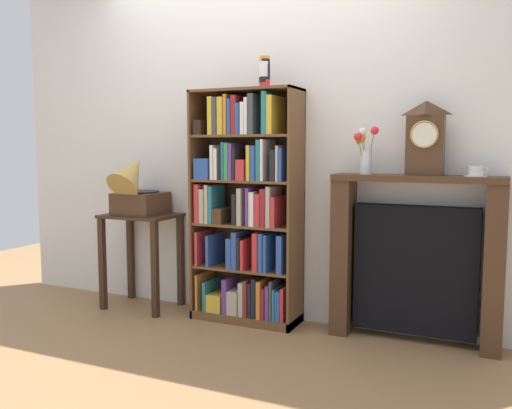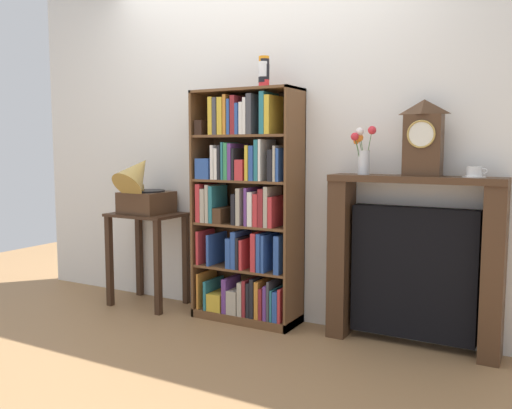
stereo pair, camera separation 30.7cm
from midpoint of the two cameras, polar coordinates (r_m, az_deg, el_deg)
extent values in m
cube|color=#997047|center=(3.91, -3.84, -12.47)|extent=(7.54, 6.40, 0.02)
cube|color=silver|center=(3.89, -0.18, 7.07)|extent=(4.54, 0.08, 2.60)
cube|color=brown|center=(3.99, -8.09, -0.03)|extent=(0.02, 0.30, 1.63)
cube|color=brown|center=(3.64, 1.83, -0.54)|extent=(0.02, 0.30, 1.63)
cube|color=#4C311C|center=(3.93, -2.35, -0.06)|extent=(0.76, 0.01, 1.63)
cube|color=brown|center=(3.80, -3.43, 11.87)|extent=(0.76, 0.30, 0.02)
cube|color=brown|center=(3.96, -3.28, -11.59)|extent=(0.76, 0.30, 0.06)
cube|color=orange|center=(4.07, -7.62, -8.84)|extent=(0.02, 0.25, 0.26)
cube|color=teal|center=(4.04, -6.88, -9.30)|extent=(0.02, 0.24, 0.21)
cube|color=gold|center=(4.00, -6.10, -10.08)|extent=(0.12, 0.21, 0.12)
cube|color=#663884|center=(3.94, -4.96, -9.39)|extent=(0.04, 0.21, 0.25)
cube|color=#B2A893|center=(3.93, -4.13, -10.03)|extent=(0.08, 0.23, 0.17)
cube|color=#B2A893|center=(3.89, -3.27, -9.67)|extent=(0.04, 0.22, 0.24)
cube|color=maroon|center=(3.86, -2.86, -9.63)|extent=(0.03, 0.21, 0.25)
cube|color=black|center=(3.87, -2.25, -9.69)|extent=(0.02, 0.26, 0.24)
cube|color=black|center=(3.84, -1.97, -9.58)|extent=(0.03, 0.22, 0.27)
cube|color=orange|center=(3.83, -1.42, -9.71)|extent=(0.03, 0.24, 0.26)
cube|color=maroon|center=(3.82, -1.02, -10.11)|extent=(0.02, 0.23, 0.22)
cube|color=#663884|center=(3.81, -0.50, -9.98)|extent=(0.03, 0.25, 0.24)
cube|color=#424247|center=(3.80, -0.13, -9.76)|extent=(0.02, 0.25, 0.27)
cube|color=teal|center=(3.78, 0.04, -10.27)|extent=(0.02, 0.21, 0.22)
cube|color=#2D519E|center=(3.77, 0.44, -10.40)|extent=(0.04, 0.20, 0.21)
cube|color=#C63338|center=(3.75, 0.90, -10.29)|extent=(0.02, 0.21, 0.23)
cube|color=brown|center=(3.87, -3.31, -6.67)|extent=(0.73, 0.28, 0.02)
cube|color=#C63338|center=(3.98, -7.78, -4.46)|extent=(0.02, 0.22, 0.24)
cube|color=#2D519E|center=(3.95, -6.56, -4.67)|extent=(0.02, 0.25, 0.22)
cube|color=#2D519E|center=(3.86, -4.45, -4.98)|extent=(0.04, 0.23, 0.21)
cube|color=#2D519E|center=(3.84, -3.90, -4.68)|extent=(0.04, 0.24, 0.26)
cube|color=black|center=(3.83, -3.37, -4.96)|extent=(0.02, 0.26, 0.22)
cube|color=#C63338|center=(3.81, -3.18, -5.15)|extent=(0.02, 0.22, 0.21)
cube|color=#C63338|center=(3.77, -1.76, -4.84)|extent=(0.04, 0.24, 0.26)
cube|color=#2D519E|center=(3.74, -1.27, -4.92)|extent=(0.03, 0.22, 0.26)
cube|color=#2D519E|center=(3.74, -0.75, -4.98)|extent=(0.02, 0.25, 0.25)
cube|color=#2D519E|center=(3.70, 0.74, -5.08)|extent=(0.04, 0.25, 0.26)
cube|color=brown|center=(3.82, -3.34, -2.14)|extent=(0.73, 0.28, 0.02)
cube|color=#C63338|center=(3.94, -7.68, 0.20)|extent=(0.04, 0.24, 0.27)
cube|color=#B2A893|center=(3.92, -7.19, -0.05)|extent=(0.04, 0.24, 0.24)
cube|color=#B2A893|center=(3.90, -6.71, 0.14)|extent=(0.03, 0.24, 0.27)
cube|color=teal|center=(3.87, -6.43, 0.03)|extent=(0.03, 0.21, 0.26)
cube|color=#472D1C|center=(3.86, -5.73, -1.13)|extent=(0.07, 0.21, 0.11)
cube|color=black|center=(3.78, -4.04, -0.45)|extent=(0.03, 0.20, 0.21)
cube|color=#B2A893|center=(3.79, -3.31, -0.12)|extent=(0.03, 0.26, 0.25)
cube|color=#663884|center=(3.75, -2.54, -0.14)|extent=(0.02, 0.25, 0.26)
cube|color=white|center=(3.72, -2.25, -0.40)|extent=(0.04, 0.20, 0.23)
cube|color=#C63338|center=(3.72, -1.55, -0.49)|extent=(0.03, 0.24, 0.22)
cube|color=maroon|center=(3.68, -1.09, -0.27)|extent=(0.04, 0.21, 0.26)
cube|color=#B2A893|center=(3.67, -0.52, -0.17)|extent=(0.03, 0.22, 0.27)
cube|color=#C63338|center=(3.66, -0.05, -0.70)|extent=(0.03, 0.22, 0.21)
cube|color=brown|center=(3.79, -3.37, 2.51)|extent=(0.73, 0.28, 0.02)
cube|color=#2D519E|center=(3.90, -7.29, 3.77)|extent=(0.11, 0.23, 0.14)
cube|color=white|center=(3.86, -6.10, 4.45)|extent=(0.02, 0.26, 0.24)
cube|color=white|center=(3.84, -5.82, 4.28)|extent=(0.03, 0.23, 0.22)
cube|color=black|center=(3.83, -5.42, 4.45)|extent=(0.02, 0.24, 0.24)
cube|color=teal|center=(3.80, -5.20, 4.59)|extent=(0.02, 0.21, 0.26)
cube|color=#388E56|center=(3.81, -4.68, 4.57)|extent=(0.03, 0.25, 0.25)
cube|color=#663884|center=(3.80, -4.25, 4.53)|extent=(0.03, 0.26, 0.25)
cube|color=black|center=(3.77, -4.00, 4.28)|extent=(0.02, 0.23, 0.22)
cube|color=#C63338|center=(3.75, -3.35, 3.68)|extent=(0.06, 0.23, 0.14)
cube|color=gold|center=(3.71, -2.58, 4.41)|extent=(0.02, 0.21, 0.24)
cube|color=#2D519E|center=(3.72, -1.94, 4.39)|extent=(0.03, 0.26, 0.23)
cube|color=teal|center=(3.69, -1.47, 4.69)|extent=(0.03, 0.24, 0.27)
cube|color=white|center=(3.67, -1.14, 4.70)|extent=(0.02, 0.23, 0.28)
cube|color=black|center=(3.63, -0.11, 4.15)|extent=(0.04, 0.21, 0.21)
cube|color=#B2A893|center=(3.64, 0.46, 4.36)|extent=(0.02, 0.24, 0.23)
cube|color=#2D519E|center=(3.62, 0.72, 4.22)|extent=(0.02, 0.22, 0.22)
cube|color=brown|center=(3.78, -3.40, 7.19)|extent=(0.73, 0.28, 0.02)
cube|color=black|center=(3.89, -7.87, 8.00)|extent=(0.06, 0.18, 0.10)
cube|color=gold|center=(3.88, -6.28, 9.18)|extent=(0.03, 0.26, 0.26)
cube|color=#424247|center=(3.86, -5.83, 9.17)|extent=(0.03, 0.26, 0.25)
cube|color=gold|center=(3.81, -5.51, 9.21)|extent=(0.04, 0.20, 0.25)
cube|color=orange|center=(3.81, -4.81, 9.34)|extent=(0.02, 0.25, 0.27)
cube|color=#2D519E|center=(3.79, -4.52, 9.13)|extent=(0.02, 0.22, 0.24)
cube|color=maroon|center=(3.76, -4.14, 9.32)|extent=(0.04, 0.20, 0.26)
cube|color=#2D519E|center=(3.77, -3.49, 8.93)|extent=(0.02, 0.25, 0.21)
cube|color=white|center=(3.74, -3.13, 8.98)|extent=(0.03, 0.23, 0.21)
cube|color=white|center=(3.75, -2.66, 9.21)|extent=(0.02, 0.26, 0.24)
cube|color=#424247|center=(3.70, -2.39, 9.43)|extent=(0.04, 0.20, 0.27)
cube|color=teal|center=(3.67, -0.95, 9.54)|extent=(0.04, 0.22, 0.28)
cube|color=gold|center=(3.67, -0.29, 9.36)|extent=(0.04, 0.25, 0.25)
cylinder|color=red|center=(3.72, -1.53, 12.92)|extent=(0.07, 0.07, 0.10)
cylinder|color=red|center=(3.72, -1.51, 13.19)|extent=(0.07, 0.07, 0.10)
cylinder|color=black|center=(3.72, -1.55, 13.47)|extent=(0.07, 0.07, 0.10)
cylinder|color=black|center=(3.72, -1.49, 13.74)|extent=(0.07, 0.07, 0.10)
cylinder|color=white|center=(3.72, -1.55, 14.02)|extent=(0.07, 0.07, 0.10)
cylinder|color=black|center=(3.73, -1.51, 14.29)|extent=(0.07, 0.07, 0.10)
cylinder|color=orange|center=(3.73, -1.52, 14.57)|extent=(0.07, 0.07, 0.10)
cube|color=#382316|center=(4.24, -14.04, -1.15)|extent=(0.54, 0.41, 0.02)
cube|color=#382316|center=(4.33, -17.83, -5.98)|extent=(0.04, 0.04, 0.70)
cube|color=#382316|center=(4.03, -12.75, -6.73)|extent=(0.04, 0.04, 0.70)
cube|color=#382316|center=(4.58, -14.94, -5.23)|extent=(0.04, 0.04, 0.70)
cube|color=#382316|center=(4.30, -9.98, -5.86)|extent=(0.04, 0.04, 0.70)
cube|color=#472D1C|center=(4.23, -14.07, 0.11)|extent=(0.34, 0.33, 0.16)
cylinder|color=black|center=(4.22, -14.11, 1.30)|extent=(0.28, 0.28, 0.01)
cylinder|color=#B79347|center=(4.18, -14.54, 1.57)|extent=(0.03, 0.03, 0.06)
cone|color=#B79347|center=(4.13, -15.10, 3.21)|extent=(0.25, 0.38, 0.37)
cube|color=#472D1C|center=(3.44, 14.15, 2.67)|extent=(1.04, 0.23, 0.04)
cube|color=#472D1C|center=(3.62, 6.72, -5.50)|extent=(0.12, 0.21, 1.02)
cube|color=#472D1C|center=(3.46, 21.48, -6.43)|extent=(0.12, 0.21, 1.02)
cube|color=black|center=(3.55, 14.01, -6.69)|extent=(0.76, 0.12, 0.82)
cube|color=#472D1C|center=(3.42, 14.93, 6.02)|extent=(0.22, 0.11, 0.36)
pyramid|color=#472D1C|center=(3.43, 15.03, 9.79)|extent=(0.22, 0.11, 0.09)
cylinder|color=silver|center=(3.37, 14.79, 7.14)|extent=(0.15, 0.01, 0.15)
torus|color=#B79347|center=(3.36, 14.78, 7.14)|extent=(0.17, 0.01, 0.17)
cylinder|color=silver|center=(3.50, 9.03, 4.41)|extent=(0.07, 0.07, 0.15)
cylinder|color=#4C753D|center=(3.49, 8.66, 4.98)|extent=(0.05, 0.02, 0.19)
sphere|color=orange|center=(3.49, 8.27, 6.55)|extent=(0.03, 0.03, 0.03)
cylinder|color=#4C753D|center=(3.49, 8.95, 5.48)|extent=(0.03, 0.05, 0.25)
sphere|color=silver|center=(3.47, 8.65, 7.57)|extent=(0.05, 0.05, 0.05)
cylinder|color=#4C753D|center=(3.48, 9.48, 5.53)|extent=(0.05, 0.01, 0.26)
sphere|color=red|center=(3.47, 9.89, 7.68)|extent=(0.05, 0.05, 0.05)
cylinder|color=#4C753D|center=(3.48, 8.54, 5.23)|extent=(0.04, 0.06, 0.22)
sphere|color=red|center=(3.46, 8.15, 7.07)|extent=(0.05, 0.05, 0.05)
cylinder|color=#4C753D|center=(3.50, 8.89, 5.18)|extent=(0.04, 0.04, 0.22)
sphere|color=orange|center=(3.49, 8.55, 6.95)|extent=(0.05, 0.05, 0.05)
cylinder|color=white|center=(3.39, 19.69, 2.84)|extent=(0.13, 0.13, 0.01)
cylinder|color=white|center=(3.39, 19.71, 3.36)|extent=(0.09, 0.09, 0.06)
torus|color=white|center=(3.39, 20.60, 3.37)|extent=(0.04, 0.01, 0.04)
camera|label=1|loc=(0.15, -92.34, -0.25)|focal=38.05mm
camera|label=2|loc=(0.15, 87.66, 0.25)|focal=38.05mm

